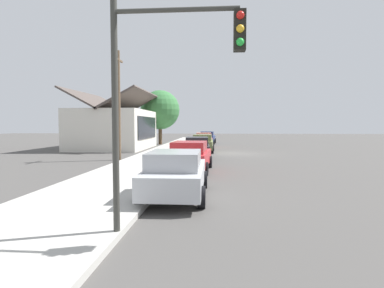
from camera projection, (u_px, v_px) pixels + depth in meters
The scene contains 13 objects.
ground_plane at pixel (234, 153), 26.96m from camera, with size 120.00×120.00×0.00m, color #4C4947.
sidewalk_curb at pixel (169, 152), 27.40m from camera, with size 60.00×4.20×0.16m, color #B2AFA8.
car_silver at pixel (176, 173), 10.66m from camera, with size 4.83×2.11×1.59m.
car_cherry at pixel (190, 156), 16.57m from camera, with size 4.75×2.24×1.59m.
car_charcoal at pixel (197, 148), 22.52m from camera, with size 4.57×2.11×1.59m.
car_olive at pixel (203, 143), 28.18m from camera, with size 4.85×1.99×1.59m.
car_coral at pixel (204, 140), 34.53m from camera, with size 4.65×2.16×1.59m.
car_navy at pixel (208, 137), 40.52m from camera, with size 4.84×2.15×1.59m.
storefront_building at pixel (115, 128), 32.48m from camera, with size 10.46×7.13×5.87m.
shade_tree at pixel (160, 110), 39.16m from camera, with size 4.85×4.85×6.73m.
traffic_light_main at pixel (164, 75), 6.52m from camera, with size 0.37×2.79×5.20m.
utility_pole_wooden at pixel (119, 103), 21.65m from camera, with size 1.80×0.24×7.50m.
fire_hydrant_red at pixel (169, 159), 18.04m from camera, with size 0.22×0.22×0.71m.
Camera 1 is at (-27.06, 1.45, 2.46)m, focal length 29.50 mm.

